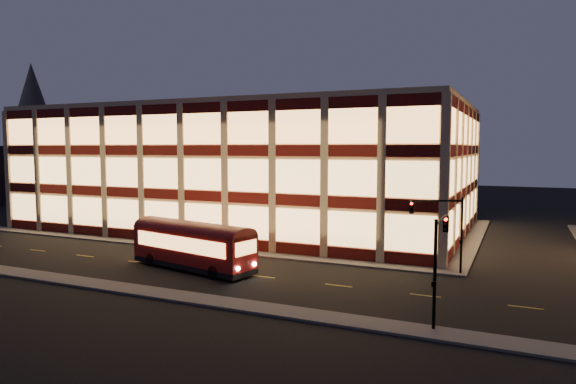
% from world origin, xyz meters
% --- Properties ---
extents(ground, '(200.00, 200.00, 0.00)m').
position_xyz_m(ground, '(0.00, 0.00, 0.00)').
color(ground, black).
rests_on(ground, ground).
extents(sidewalk_office_south, '(54.00, 2.00, 0.15)m').
position_xyz_m(sidewalk_office_south, '(-3.00, 1.00, 0.07)').
color(sidewalk_office_south, '#514F4C').
rests_on(sidewalk_office_south, ground).
extents(sidewalk_office_east, '(2.00, 30.00, 0.15)m').
position_xyz_m(sidewalk_office_east, '(23.00, 17.00, 0.07)').
color(sidewalk_office_east, '#514F4C').
rests_on(sidewalk_office_east, ground).
extents(sidewalk_near, '(100.00, 2.00, 0.15)m').
position_xyz_m(sidewalk_near, '(0.00, -13.00, 0.07)').
color(sidewalk_near, '#514F4C').
rests_on(sidewalk_near, ground).
extents(office_building, '(50.45, 30.45, 14.50)m').
position_xyz_m(office_building, '(-2.91, 16.91, 7.25)').
color(office_building, tan).
rests_on(office_building, ground).
extents(church_tower, '(5.00, 5.00, 18.00)m').
position_xyz_m(church_tower, '(-70.00, 40.00, 9.00)').
color(church_tower, '#2D2621').
rests_on(church_tower, ground).
extents(church_spire, '(6.00, 6.00, 10.00)m').
position_xyz_m(church_spire, '(-70.00, 40.00, 23.00)').
color(church_spire, '#4C473F').
rests_on(church_spire, church_tower).
extents(traffic_signal_far, '(3.79, 1.87, 6.00)m').
position_xyz_m(traffic_signal_far, '(22.21, 0.24, 4.11)').
color(traffic_signal_far, black).
rests_on(traffic_signal_far, ground).
extents(traffic_signal_near, '(0.32, 4.45, 6.00)m').
position_xyz_m(traffic_signal_near, '(23.50, -11.03, 4.13)').
color(traffic_signal_near, black).
rests_on(traffic_signal_near, ground).
extents(trolley_bus, '(11.69, 5.22, 3.84)m').
position_xyz_m(trolley_bus, '(3.73, -6.08, 2.13)').
color(trolley_bus, maroon).
rests_on(trolley_bus, ground).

